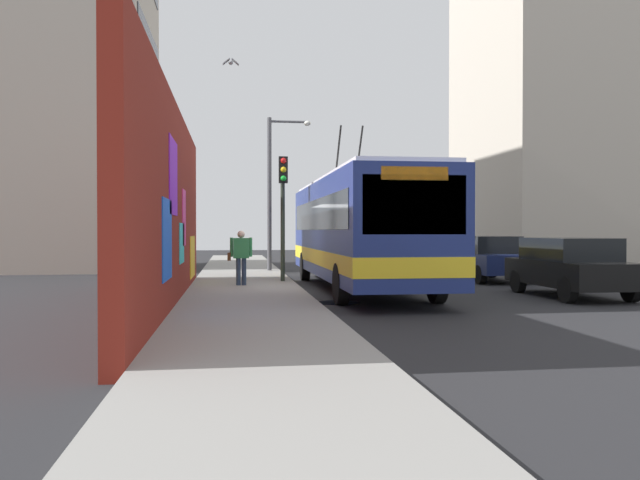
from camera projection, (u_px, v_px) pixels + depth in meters
ground_plane at (300, 291)px, 18.72m from camera, size 80.00×80.00×0.00m
sidewalk_slab at (245, 289)px, 18.51m from camera, size 48.00×3.20×0.15m
graffiti_wall at (172, 207)px, 14.74m from camera, size 14.93×0.32×4.65m
building_far_left at (76, 82)px, 29.84m from camera, size 8.63×6.71×17.40m
building_far_right at (563, 76)px, 36.94m from camera, size 10.64×9.98×21.43m
city_bus at (359, 228)px, 19.19m from camera, size 11.94×2.65×5.12m
parked_car_black at (570, 266)px, 17.10m from camera, size 4.13×1.90×1.58m
parked_car_navy at (486, 257)px, 22.75m from camera, size 4.39×1.82×1.58m
pedestrian_midblock at (241, 253)px, 19.04m from camera, size 0.22×0.73×1.62m
traffic_light at (283, 197)px, 20.45m from camera, size 0.49×0.28×4.01m
street_lamp at (274, 182)px, 26.16m from camera, size 0.44×1.79×6.24m
curbside_puddle at (337, 303)px, 15.74m from camera, size 1.10×1.10×0.00m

